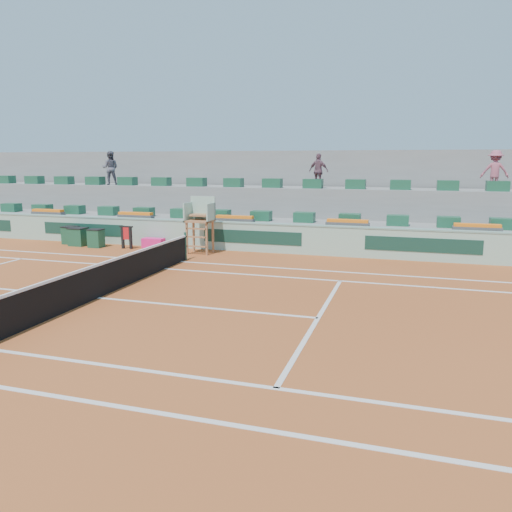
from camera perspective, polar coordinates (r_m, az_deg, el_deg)
name	(u,v)px	position (r m, az deg, el deg)	size (l,w,h in m)	color
ground	(98,298)	(15.11, -17.62, -4.59)	(90.00, 90.00, 0.00)	#93431C
seating_tier_lower	(227,229)	(24.36, -3.32, 3.07)	(36.00, 4.00, 1.20)	gray
seating_tier_upper	(238,212)	(25.78, -2.09, 5.07)	(36.00, 2.40, 2.60)	gray
stadium_back_wall	(247,192)	(27.21, -0.99, 7.28)	(36.00, 0.40, 4.40)	gray
player_bag	(153,243)	(23.05, -11.65, 1.46)	(1.00, 0.44, 0.44)	#FD2180
spectator_left	(110,168)	(28.41, -16.30, 9.63)	(0.87, 0.68, 1.80)	#4D4D59
spectator_mid	(319,171)	(23.82, 7.17, 9.61)	(0.95, 0.40, 1.62)	#704A59
spectator_right	(495,171)	(23.83, 25.63, 8.78)	(1.12, 0.64, 1.73)	#9E4F61
court_lines	(98,298)	(15.11, -17.62, -4.57)	(23.89, 11.09, 0.01)	silver
tennis_net	(97,280)	(14.98, -17.73, -2.65)	(0.10, 11.97, 1.10)	black
advertising_hoarding	(210,235)	(22.32, -5.24, 2.41)	(36.00, 0.34, 1.26)	#97BEA9
umpire_chair	(201,217)	(21.30, -6.36, 4.45)	(1.10, 0.90, 2.40)	#965F38
seat_row_lower	(220,214)	(23.43, -4.11, 4.77)	(32.90, 0.60, 0.44)	#1A5035
seat_row_upper	(234,183)	(25.10, -2.57, 8.39)	(32.90, 0.60, 0.44)	#1A5035
flower_planters	(184,217)	(23.30, -8.27, 4.43)	(26.80, 0.36, 0.28)	#484848
drink_cooler_a	(96,238)	(23.84, -17.82, 1.96)	(0.64, 0.55, 0.84)	#17472E
drink_cooler_b	(78,237)	(24.58, -19.65, 2.10)	(0.77, 0.67, 0.84)	#17472E
drink_cooler_c	(70,235)	(25.22, -20.44, 2.26)	(0.68, 0.59, 0.84)	#17472E
towel_rack	(127,235)	(23.03, -14.58, 2.29)	(0.65, 0.11, 1.03)	black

